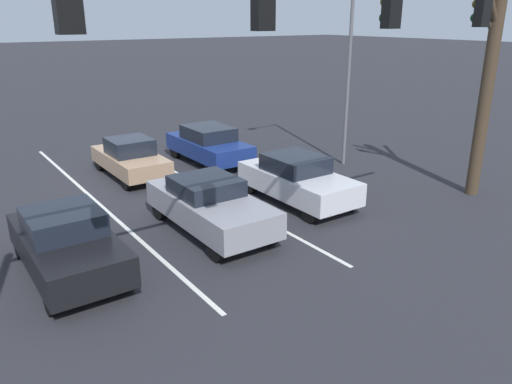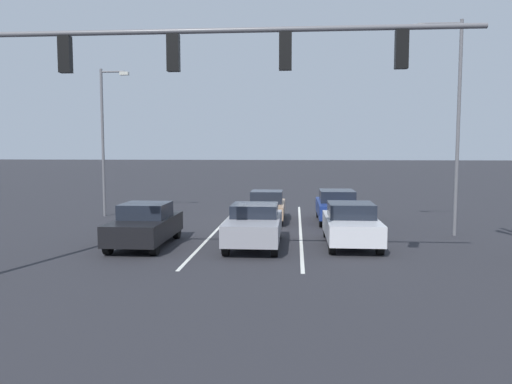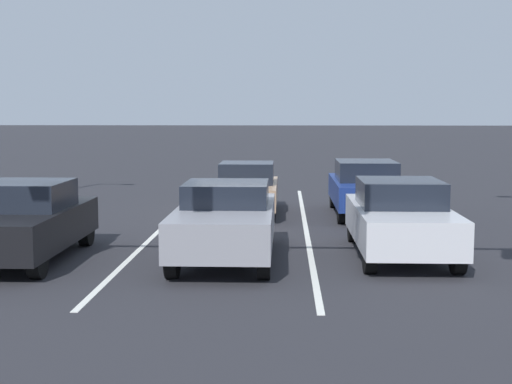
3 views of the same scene
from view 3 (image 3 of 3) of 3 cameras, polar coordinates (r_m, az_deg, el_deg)
The scene contains 8 objects.
ground_plane at distance 20.37m, azimuth -1.30°, elevation -1.80°, with size 240.00×240.00×0.00m, color #28282D.
lane_stripe_left_divider at distance 18.35m, azimuth 3.97°, elevation -2.73°, with size 0.12×16.03×0.01m, color silver.
lane_stripe_center_divider at distance 18.60m, azimuth -7.29°, elevation -2.64°, with size 0.12×16.03×0.01m, color silver.
car_gray_midlane_front at distance 14.21m, azimuth -2.43°, elevation -2.25°, with size 1.88×4.53×1.53m.
car_black_rightlane_front at distance 14.83m, azimuth -18.04°, elevation -2.25°, with size 1.86×4.20×1.56m.
car_silver_leftlane_front at distance 14.79m, azimuth 11.45°, elevation -2.05°, with size 1.85×4.30×1.55m.
car_navy_leftlane_second at distance 20.36m, azimuth 8.77°, elevation 0.40°, with size 1.84×4.30×1.55m.
car_tan_midlane_second at distance 20.35m, azimuth -0.72°, elevation 0.27°, with size 1.71×4.02×1.49m.
Camera 3 is at (-1.28, 20.11, 2.96)m, focal length 50.00 mm.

